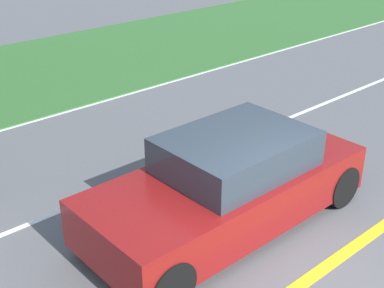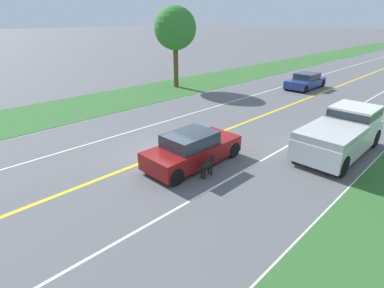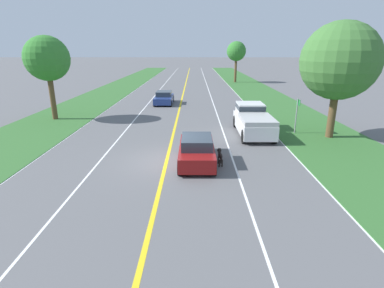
{
  "view_description": "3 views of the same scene",
  "coord_description": "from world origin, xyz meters",
  "px_view_note": "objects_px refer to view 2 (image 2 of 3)",
  "views": [
    {
      "loc": [
        -3.02,
        4.65,
        4.51
      ],
      "look_at": [
        2.05,
        0.16,
        1.22
      ],
      "focal_mm": 50.0,
      "sensor_mm": 36.0,
      "label": 1
    },
    {
      "loc": [
        9.52,
        -8.14,
        5.64
      ],
      "look_at": [
        1.5,
        -0.05,
        0.85
      ],
      "focal_mm": 28.0,
      "sensor_mm": 36.0,
      "label": 2
    },
    {
      "loc": [
        1.44,
        -14.65,
        5.62
      ],
      "look_at": [
        1.33,
        0.35,
        0.83
      ],
      "focal_mm": 28.0,
      "sensor_mm": 36.0,
      "label": 3
    }
  ],
  "objects_px": {
    "oncoming_car": "(306,81)",
    "ego_car": "(192,149)",
    "pickup_truck": "(342,132)",
    "dog": "(208,164)",
    "roadside_tree_left_near": "(175,29)"
  },
  "relations": [
    {
      "from": "oncoming_car",
      "to": "ego_car",
      "type": "bearing_deg",
      "value": 100.96
    },
    {
      "from": "dog",
      "to": "pickup_truck",
      "type": "xyz_separation_m",
      "value": [
        2.72,
        5.87,
        0.47
      ]
    },
    {
      "from": "ego_car",
      "to": "oncoming_car",
      "type": "xyz_separation_m",
      "value": [
        -3.36,
        17.35,
        -0.04
      ]
    },
    {
      "from": "oncoming_car",
      "to": "pickup_truck",
      "type": "bearing_deg",
      "value": 121.57
    },
    {
      "from": "dog",
      "to": "pickup_truck",
      "type": "height_order",
      "value": "pickup_truck"
    },
    {
      "from": "dog",
      "to": "oncoming_car",
      "type": "bearing_deg",
      "value": 100.86
    },
    {
      "from": "dog",
      "to": "oncoming_car",
      "type": "height_order",
      "value": "oncoming_car"
    },
    {
      "from": "pickup_truck",
      "to": "roadside_tree_left_near",
      "type": "distance_m",
      "value": 16.65
    },
    {
      "from": "pickup_truck",
      "to": "dog",
      "type": "bearing_deg",
      "value": -114.84
    },
    {
      "from": "pickup_truck",
      "to": "oncoming_car",
      "type": "distance_m",
      "value": 13.87
    },
    {
      "from": "ego_car",
      "to": "dog",
      "type": "height_order",
      "value": "ego_car"
    },
    {
      "from": "oncoming_car",
      "to": "roadside_tree_left_near",
      "type": "bearing_deg",
      "value": 42.04
    },
    {
      "from": "oncoming_car",
      "to": "roadside_tree_left_near",
      "type": "relative_size",
      "value": 0.64
    },
    {
      "from": "pickup_truck",
      "to": "oncoming_car",
      "type": "height_order",
      "value": "pickup_truck"
    },
    {
      "from": "ego_car",
      "to": "oncoming_car",
      "type": "relative_size",
      "value": 1.01
    }
  ]
}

